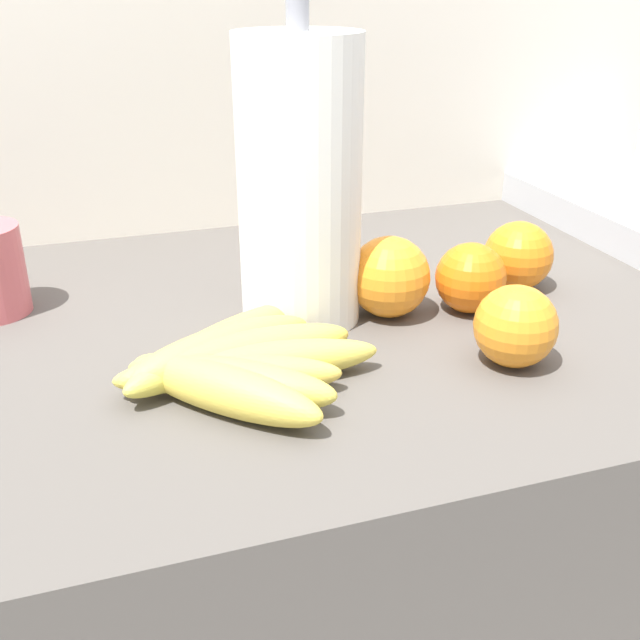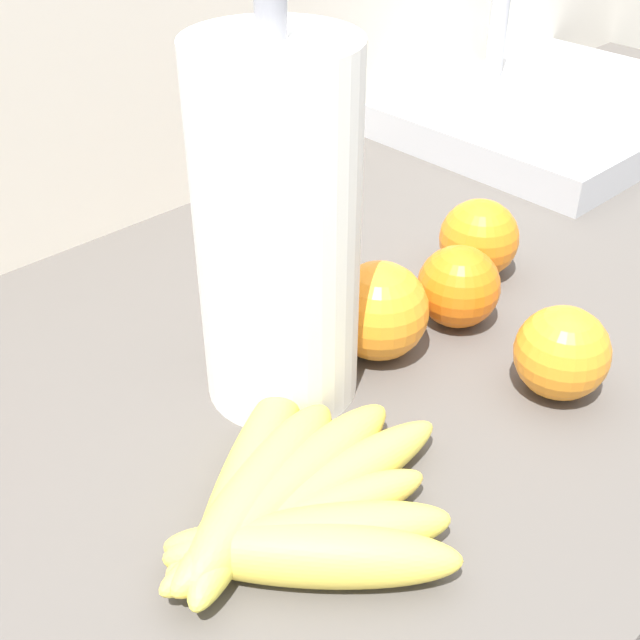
# 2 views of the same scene
# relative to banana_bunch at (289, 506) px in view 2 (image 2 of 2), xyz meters

# --- Properties ---
(counter) EXTENTS (1.55, 0.61, 0.94)m
(counter) POSITION_rel_banana_bunch_xyz_m (0.32, 0.11, -0.49)
(counter) COLOR #514C47
(counter) RESTS_ON ground
(wall_back) EXTENTS (1.95, 0.06, 1.30)m
(wall_back) POSITION_rel_banana_bunch_xyz_m (0.32, 0.45, -0.31)
(wall_back) COLOR silver
(wall_back) RESTS_ON ground
(banana_bunch) EXTENTS (0.22, 0.23, 0.04)m
(banana_bunch) POSITION_rel_banana_bunch_xyz_m (0.00, 0.00, 0.00)
(banana_bunch) COLOR #E7CC4C
(banana_bunch) RESTS_ON counter
(orange_front) EXTENTS (0.08, 0.08, 0.08)m
(orange_front) POSITION_rel_banana_bunch_xyz_m (0.18, 0.09, 0.02)
(orange_front) COLOR orange
(orange_front) RESTS_ON counter
(orange_back_right) EXTENTS (0.07, 0.07, 0.07)m
(orange_back_right) POSITION_rel_banana_bunch_xyz_m (0.26, 0.07, 0.02)
(orange_back_right) COLOR orange
(orange_back_right) RESTS_ON counter
(orange_far_right) EXTENTS (0.07, 0.07, 0.07)m
(orange_far_right) POSITION_rel_banana_bunch_xyz_m (0.33, 0.11, 0.02)
(orange_far_right) COLOR orange
(orange_far_right) RESTS_ON counter
(orange_center) EXTENTS (0.07, 0.07, 0.07)m
(orange_center) POSITION_rel_banana_bunch_xyz_m (0.24, -0.04, 0.02)
(orange_center) COLOR orange
(orange_center) RESTS_ON counter
(paper_towel_roll) EXTENTS (0.11, 0.11, 0.30)m
(paper_towel_roll) POSITION_rel_banana_bunch_xyz_m (0.09, 0.11, 0.11)
(paper_towel_roll) COLOR white
(paper_towel_roll) RESTS_ON counter
(sink_basin) EXTENTS (0.42, 0.32, 0.20)m
(sink_basin) POSITION_rel_banana_bunch_xyz_m (0.71, 0.27, 0.00)
(sink_basin) COLOR #B7BABF
(sink_basin) RESTS_ON counter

